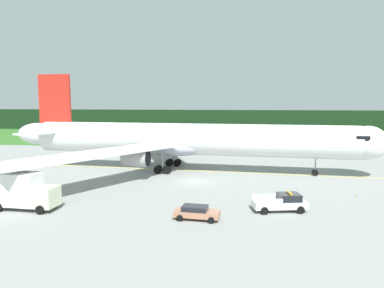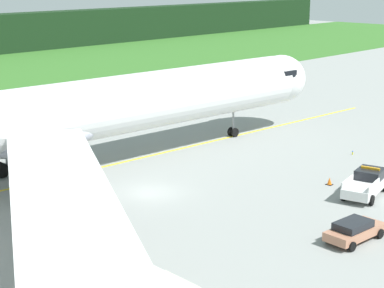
{
  "view_description": "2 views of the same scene",
  "coord_description": "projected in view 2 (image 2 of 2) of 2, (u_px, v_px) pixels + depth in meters",
  "views": [
    {
      "loc": [
        6.79,
        -48.02,
        11.05
      ],
      "look_at": [
        -1.07,
        6.8,
        4.42
      ],
      "focal_mm": 33.7,
      "sensor_mm": 36.0,
      "label": 1
    },
    {
      "loc": [
        -31.09,
        -34.2,
        15.89
      ],
      "look_at": [
        2.36,
        -2.08,
        3.69
      ],
      "focal_mm": 61.32,
      "sensor_mm": 36.0,
      "label": 2
    }
  ],
  "objects": [
    {
      "name": "ground",
      "position": [
        150.0,
        193.0,
        48.64
      ],
      "size": [
        320.0,
        320.0,
        0.0
      ],
      "primitive_type": "plane",
      "color": "gray"
    },
    {
      "name": "taxiway_centerline_main",
      "position": [
        67.0,
        175.0,
        52.88
      ],
      "size": [
        80.51,
        5.7,
        0.01
      ],
      "primitive_type": "cube",
      "rotation": [
        0.0,
        0.0,
        -0.07
      ],
      "color": "yellow",
      "rests_on": "ground"
    },
    {
      "name": "airliner",
      "position": [
        54.0,
        117.0,
        51.03
      ],
      "size": [
        59.74,
        53.16,
        15.52
      ],
      "color": "silver",
      "rests_on": "ground"
    },
    {
      "name": "ops_pickup_truck",
      "position": [
        367.0,
        183.0,
        47.99
      ],
      "size": [
        5.63,
        3.14,
        1.94
      ],
      "color": "white",
      "rests_on": "ground"
    },
    {
      "name": "staff_car",
      "position": [
        354.0,
        230.0,
        39.82
      ],
      "size": [
        4.32,
        2.19,
        1.3
      ],
      "color": "#AC7257",
      "rests_on": "ground"
    },
    {
      "name": "apron_cone",
      "position": [
        330.0,
        181.0,
        50.44
      ],
      "size": [
        0.46,
        0.46,
        0.59
      ],
      "color": "black",
      "rests_on": "ground"
    },
    {
      "name": "taxiway_edge_light_east",
      "position": [
        353.0,
        153.0,
        58.78
      ],
      "size": [
        0.12,
        0.12,
        0.36
      ],
      "color": "yellow",
      "rests_on": "ground"
    }
  ]
}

